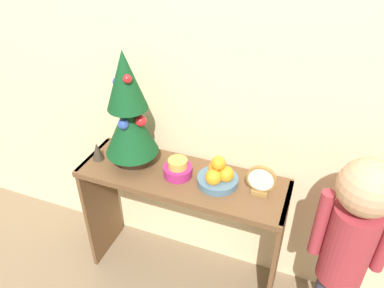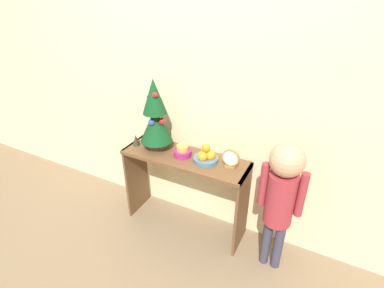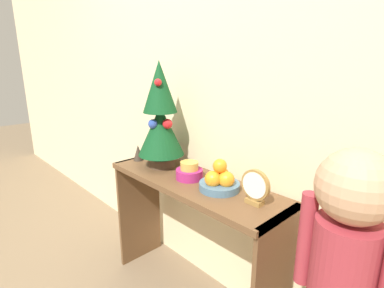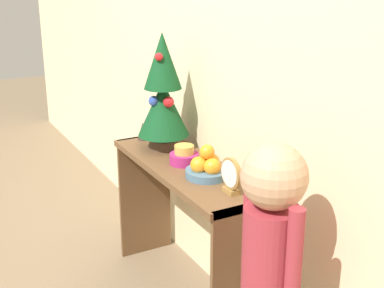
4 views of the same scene
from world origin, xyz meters
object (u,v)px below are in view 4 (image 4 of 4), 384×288
figurine (143,131)px  child_figure (271,243)px  fruit_bowl (207,167)px  singing_bowl (184,156)px  mini_tree (163,94)px  desk_clock (231,176)px

figurine → child_figure: size_ratio=0.09×
fruit_bowl → singing_bowl: size_ratio=1.38×
singing_bowl → child_figure: (0.79, -0.08, -0.05)m
singing_bowl → child_figure: child_figure is taller
fruit_bowl → figurine: 0.63m
mini_tree → singing_bowl: (0.25, -0.01, -0.25)m
mini_tree → desk_clock: size_ratio=3.86×
fruit_bowl → child_figure: (0.60, -0.09, -0.06)m
mini_tree → singing_bowl: 0.35m
desk_clock → child_figure: bearing=-12.9°
child_figure → fruit_bowl: bearing=171.0°
fruit_bowl → desk_clock: (0.20, -0.00, 0.03)m
figurine → fruit_bowl: bearing=3.2°
figurine → desk_clock: bearing=2.2°
singing_bowl → desk_clock: size_ratio=0.91×
desk_clock → figurine: bearing=-177.8°
mini_tree → figurine: bearing=-168.6°
desk_clock → child_figure: 0.42m
mini_tree → desk_clock: 0.67m
child_figure → figurine: bearing=177.2°
fruit_bowl → child_figure: child_figure is taller
mini_tree → figurine: 0.30m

